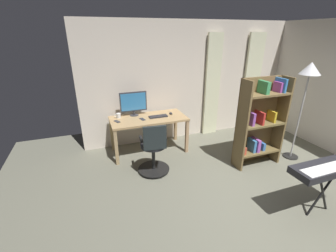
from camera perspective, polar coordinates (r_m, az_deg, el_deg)
ground_plane at (r=3.61m, az=26.85°, el=-20.39°), size 7.76×7.76×0.00m
back_room_partition at (r=5.24m, az=5.68°, el=10.96°), size 4.85×0.10×2.56m
curtain_left_panel at (r=6.03m, az=20.14°, el=10.04°), size 0.43×0.06×2.31m
curtain_right_panel at (r=5.40m, az=11.00°, el=9.67°), size 0.36×0.06×2.31m
desk at (r=4.58m, az=-4.90°, el=1.04°), size 1.50×0.71×0.74m
office_chair at (r=3.92m, az=-3.57°, el=-6.09°), size 0.56×0.56×0.95m
computer_monitor at (r=4.63m, az=-8.64°, el=5.83°), size 0.54×0.18×0.48m
computer_keyboard at (r=4.57m, az=-2.46°, el=2.41°), size 0.37×0.13×0.02m
computer_mouse at (r=4.72m, az=0.71°, el=3.19°), size 0.06×0.10×0.04m
cell_phone_face_up at (r=4.46m, az=-6.40°, el=1.69°), size 0.10×0.16×0.01m
cell_phone_by_monitor at (r=4.43m, az=-12.62°, el=1.12°), size 0.12×0.16×0.01m
mug_tea at (r=4.61m, az=-12.29°, el=2.56°), size 0.13×0.09×0.09m
bookshelf at (r=4.39m, az=21.82°, el=0.95°), size 0.87×0.30×1.62m
piano_keyboard at (r=3.60m, az=35.51°, el=-8.57°), size 1.10×0.32×0.78m
floor_lamp at (r=4.74m, az=31.71°, el=10.24°), size 0.35×0.35×1.84m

